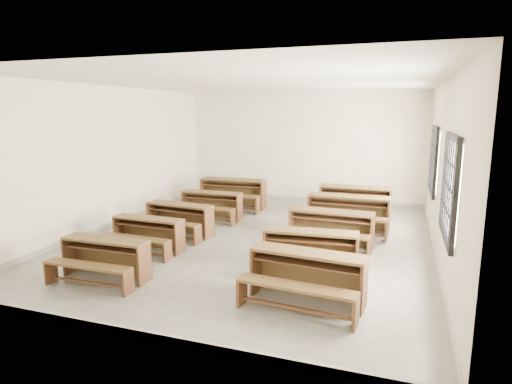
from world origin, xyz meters
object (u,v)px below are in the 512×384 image
(desk_set_4, at_px, (232,191))
(desk_set_7, at_px, (331,226))
(desk_set_5, at_px, (306,274))
(desk_set_0, at_px, (104,256))
(desk_set_3, at_px, (211,203))
(desk_set_8, at_px, (348,211))
(desk_set_6, at_px, (310,249))
(desk_set_1, at_px, (147,232))
(desk_set_2, at_px, (179,217))
(desk_set_9, at_px, (355,200))

(desk_set_4, xyz_separation_m, desk_set_7, (3.14, -2.64, -0.05))
(desk_set_5, bearing_deg, desk_set_0, -171.00)
(desk_set_3, height_order, desk_set_8, desk_set_8)
(desk_set_4, xyz_separation_m, desk_set_8, (3.31, -1.36, -0.01))
(desk_set_6, bearing_deg, desk_set_1, 173.74)
(desk_set_4, height_order, desk_set_5, desk_set_4)
(desk_set_5, distance_m, desk_set_8, 3.85)
(desk_set_1, height_order, desk_set_7, desk_set_7)
(desk_set_1, distance_m, desk_set_8, 4.33)
(desk_set_6, distance_m, desk_set_8, 2.71)
(desk_set_6, xyz_separation_m, desk_set_8, (0.28, 2.70, 0.06))
(desk_set_1, height_order, desk_set_3, desk_set_3)
(desk_set_4, height_order, desk_set_6, desk_set_4)
(desk_set_2, xyz_separation_m, desk_set_8, (3.41, 1.46, 0.07))
(desk_set_4, bearing_deg, desk_set_8, -24.39)
(desk_set_4, bearing_deg, desk_set_6, -55.26)
(desk_set_3, distance_m, desk_set_7, 3.42)
(desk_set_0, xyz_separation_m, desk_set_5, (3.21, 0.20, 0.04))
(desk_set_1, bearing_deg, desk_set_2, 89.97)
(desk_set_2, distance_m, desk_set_3, 1.49)
(desk_set_9, bearing_deg, desk_set_3, -158.95)
(desk_set_6, bearing_deg, desk_set_0, -160.45)
(desk_set_1, bearing_deg, desk_set_5, -18.28)
(desk_set_8, xyz_separation_m, desk_set_9, (0.01, 1.35, -0.01))
(desk_set_6, bearing_deg, desk_set_9, 81.47)
(desk_set_1, distance_m, desk_set_4, 3.97)
(desk_set_6, height_order, desk_set_9, desk_set_9)
(desk_set_1, xyz_separation_m, desk_set_6, (3.18, -0.10, 0.04))
(desk_set_4, relative_size, desk_set_6, 1.14)
(desk_set_0, bearing_deg, desk_set_5, 2.82)
(desk_set_8, bearing_deg, desk_set_7, -96.10)
(desk_set_1, xyz_separation_m, desk_set_7, (3.28, 1.33, 0.06))
(desk_set_4, bearing_deg, desk_set_0, -91.90)
(desk_set_2, distance_m, desk_set_9, 4.43)
(desk_set_0, bearing_deg, desk_set_7, 40.81)
(desk_set_9, bearing_deg, desk_set_8, -90.95)
(desk_set_2, bearing_deg, desk_set_1, -86.40)
(desk_set_2, relative_size, desk_set_4, 0.86)
(desk_set_3, bearing_deg, desk_set_6, -42.06)
(desk_set_9, bearing_deg, desk_set_5, -91.74)
(desk_set_4, distance_m, desk_set_5, 6.13)
(desk_set_5, bearing_deg, desk_set_2, 149.77)
(desk_set_0, height_order, desk_set_2, desk_set_2)
(desk_set_0, relative_size, desk_set_1, 1.01)
(desk_set_1, bearing_deg, desk_set_3, 89.38)
(desk_set_0, distance_m, desk_set_4, 5.41)
(desk_set_0, bearing_deg, desk_set_6, 23.31)
(desk_set_3, bearing_deg, desk_set_5, -50.41)
(desk_set_4, height_order, desk_set_8, desk_set_4)
(desk_set_2, relative_size, desk_set_9, 0.89)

